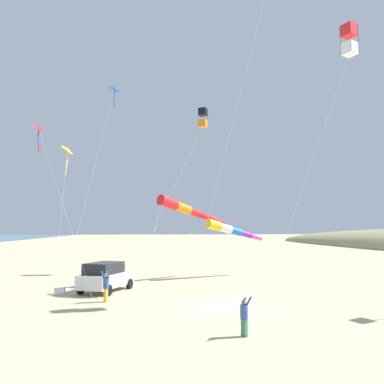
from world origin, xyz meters
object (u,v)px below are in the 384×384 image
(person_child_green_jacket, at_px, (244,314))
(kite_delta_yellow_midlevel, at_px, (115,90))
(parked_car, at_px, (106,276))
(kite_windsock_blue_topmost, at_px, (186,209))
(kite_delta_purple_drifting, at_px, (39,129))
(cooler_box, at_px, (60,290))
(kite_delta_checkered_midright, at_px, (68,151))
(person_adult_flyer, at_px, (106,285))
(kite_box_orange_high_right, at_px, (349,40))
(kite_windsock_magenta_far_left, at_px, (228,229))
(kite_box_teal_far_right, at_px, (203,118))

(person_child_green_jacket, distance_m, kite_delta_yellow_midlevel, 32.44)
(parked_car, xyz_separation_m, kite_windsock_blue_topmost, (-5.78, -4.29, 4.54))
(kite_delta_purple_drifting, height_order, kite_delta_yellow_midlevel, kite_delta_yellow_midlevel)
(kite_delta_purple_drifting, bearing_deg, cooler_box, 119.92)
(kite_delta_checkered_midright, bearing_deg, parked_car, 119.49)
(person_child_green_jacket, relative_size, kite_windsock_blue_topmost, 0.13)
(parked_car, xyz_separation_m, person_adult_flyer, (-0.23, 3.59, -0.03))
(person_child_green_jacket, height_order, kite_windsock_blue_topmost, kite_windsock_blue_topmost)
(person_adult_flyer, distance_m, kite_box_orange_high_right, 20.32)
(person_adult_flyer, xyz_separation_m, kite_delta_yellow_midlevel, (0.56, -18.56, 17.75))
(person_child_green_jacket, xyz_separation_m, kite_delta_purple_drifting, (10.96, -15.44, 10.59))
(kite_delta_purple_drifting, bearing_deg, person_adult_flyer, 125.89)
(cooler_box, bearing_deg, kite_delta_checkered_midright, -83.29)
(cooler_box, distance_m, kite_windsock_magenta_far_left, 14.49)
(cooler_box, xyz_separation_m, kite_box_orange_high_right, (-17.15, 4.42, 15.17))
(cooler_box, distance_m, kite_windsock_blue_topmost, 11.07)
(kite_delta_yellow_midlevel, bearing_deg, kite_windsock_blue_topmost, 119.82)
(kite_windsock_blue_topmost, bearing_deg, kite_delta_checkered_midright, -11.40)
(parked_car, xyz_separation_m, person_child_green_jacket, (-5.68, 11.43, -0.15))
(parked_car, distance_m, cooler_box, 2.84)
(person_adult_flyer, bearing_deg, kite_box_teal_far_right, -119.54)
(kite_box_teal_far_right, xyz_separation_m, kite_delta_checkered_midright, (11.85, 4.60, -4.58))
(kite_delta_checkered_midright, bearing_deg, person_adult_flyer, 110.82)
(parked_car, relative_size, kite_delta_purple_drifting, 0.40)
(person_adult_flyer, xyz_separation_m, kite_box_orange_high_right, (-14.22, 1.28, 14.46))
(parked_car, distance_m, kite_delta_purple_drifting, 12.37)
(parked_car, relative_size, kite_windsock_magenta_far_left, 0.28)
(person_adult_flyer, height_order, kite_delta_checkered_midright, kite_delta_checkered_midright)
(kite_box_orange_high_right, bearing_deg, kite_windsock_magenta_far_left, -66.40)
(kite_box_teal_far_right, relative_size, kite_delta_checkered_midright, 1.47)
(kite_windsock_blue_topmost, bearing_deg, kite_delta_purple_drifting, 1.46)
(person_adult_flyer, bearing_deg, parked_car, -86.42)
(kite_box_orange_high_right, bearing_deg, kite_delta_yellow_midlevel, -53.32)
(kite_delta_checkered_midright, bearing_deg, kite_delta_purple_drifting, 50.19)
(parked_car, bearing_deg, person_child_green_jacket, 116.44)
(kite_delta_yellow_midlevel, bearing_deg, kite_windsock_magenta_far_left, 138.57)
(cooler_box, bearing_deg, kite_delta_purple_drifting, -60.08)
(person_adult_flyer, xyz_separation_m, kite_windsock_magenta_far_left, (-9.39, -9.78, 3.03))
(parked_car, height_order, kite_delta_yellow_midlevel, kite_delta_yellow_midlevel)
(kite_delta_purple_drifting, xyz_separation_m, kite_box_teal_far_right, (-13.64, -6.76, 3.39))
(person_child_green_jacket, distance_m, kite_delta_checkered_midright, 21.95)
(parked_car, distance_m, kite_box_teal_far_right, 19.42)
(parked_car, height_order, kite_windsock_magenta_far_left, kite_windsock_magenta_far_left)
(person_adult_flyer, xyz_separation_m, kite_box_teal_far_right, (-8.14, -14.36, 13.86))
(kite_delta_purple_drifting, xyz_separation_m, kite_delta_checkered_midright, (-1.79, -2.15, -1.19))
(kite_windsock_blue_topmost, xyz_separation_m, kite_delta_yellow_midlevel, (6.12, -10.68, 13.18))
(kite_windsock_blue_topmost, height_order, kite_box_teal_far_right, kite_box_teal_far_right)
(kite_delta_purple_drifting, height_order, kite_box_orange_high_right, kite_box_orange_high_right)
(parked_car, height_order, cooler_box, parked_car)
(kite_windsock_blue_topmost, bearing_deg, kite_windsock_magenta_far_left, -153.68)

